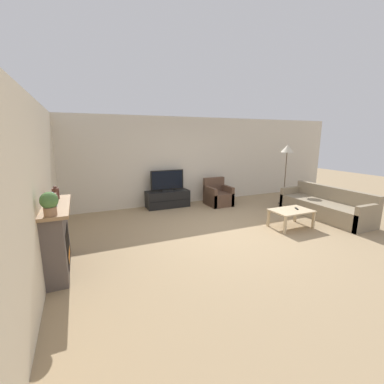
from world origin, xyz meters
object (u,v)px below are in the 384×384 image
at_px(mantel_vase_right, 56,193).
at_px(floor_lamp, 287,152).
at_px(tv, 167,181).
at_px(coffee_table, 291,212).
at_px(potted_plant, 49,203).
at_px(armchair, 218,196).
at_px(tv_stand, 168,199).
at_px(fireplace, 57,237).
at_px(mantel_vase_centre_left, 53,200).
at_px(couch, 325,207).
at_px(mantel_clock, 55,198).
at_px(mantel_vase_left, 51,206).
at_px(remote, 297,209).

xyz_separation_m(mantel_vase_right, floor_lamp, (6.29, 1.34, 0.46)).
bearing_deg(tv, coffee_table, -54.30).
height_order(potted_plant, armchair, potted_plant).
distance_m(tv_stand, floor_lamp, 3.94).
bearing_deg(armchair, floor_lamp, -20.73).
bearing_deg(fireplace, potted_plant, -88.42).
bearing_deg(potted_plant, fireplace, 91.58).
xyz_separation_m(mantel_vase_centre_left, couch, (6.28, 0.35, -0.91)).
bearing_deg(tv_stand, potted_plant, -128.44).
height_order(coffee_table, floor_lamp, floor_lamp).
distance_m(tv_stand, couch, 4.39).
distance_m(mantel_clock, coffee_table, 4.92).
bearing_deg(potted_plant, mantel_vase_right, 90.00).
height_order(tv_stand, armchair, armchair).
relative_size(fireplace, mantel_vase_centre_left, 6.41).
relative_size(mantel_vase_right, tv, 0.22).
bearing_deg(armchair, potted_plant, -144.07).
relative_size(fireplace, mantel_vase_right, 6.45).
relative_size(mantel_vase_left, remote, 1.25).
height_order(mantel_clock, remote, mantel_clock).
bearing_deg(armchair, couch, -48.97).
height_order(mantel_vase_right, coffee_table, mantel_vase_right).
xyz_separation_m(mantel_vase_right, armchair, (4.31, 2.09, -0.90)).
bearing_deg(tv_stand, tv, -90.00).
relative_size(mantel_vase_left, mantel_vase_centre_left, 0.86).
height_order(mantel_vase_left, floor_lamp, floor_lamp).
distance_m(mantel_vase_right, armchair, 4.87).
relative_size(armchair, couch, 0.35).
bearing_deg(remote, floor_lamp, 79.95).
bearing_deg(remote, armchair, 131.83).
bearing_deg(tv_stand, mantel_vase_centre_left, -132.77).
relative_size(tv_stand, coffee_table, 1.38).
relative_size(mantel_clock, couch, 0.06).
xyz_separation_m(fireplace, mantel_clock, (0.02, 0.14, 0.60)).
height_order(potted_plant, tv, potted_plant).
bearing_deg(mantel_vase_centre_left, mantel_vase_left, -90.00).
bearing_deg(mantel_vase_right, potted_plant, -90.00).
distance_m(armchair, coffee_table, 2.57).
height_order(mantel_vase_centre_left, mantel_clock, mantel_vase_centre_left).
relative_size(fireplace, mantel_vase_left, 7.42).
bearing_deg(armchair, mantel_vase_right, -154.09).
bearing_deg(potted_plant, floor_lamp, 20.67).
distance_m(potted_plant, floor_lamp, 6.73).
bearing_deg(tv, mantel_vase_centre_left, -132.79).
xyz_separation_m(tv, remote, (2.25, -2.87, -0.36)).
relative_size(armchair, floor_lamp, 0.45).
height_order(mantel_vase_centre_left, floor_lamp, floor_lamp).
bearing_deg(couch, potted_plant, -172.28).
xyz_separation_m(remote, couch, (1.25, 0.23, -0.16)).
distance_m(tv, coffee_table, 3.58).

